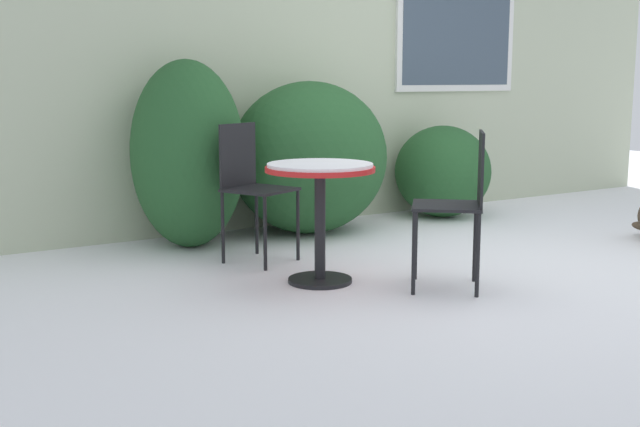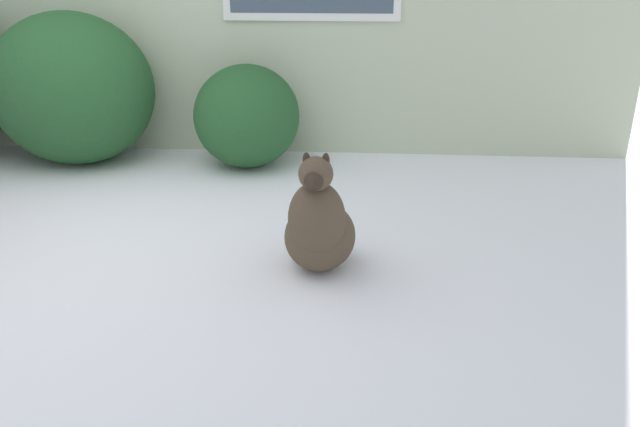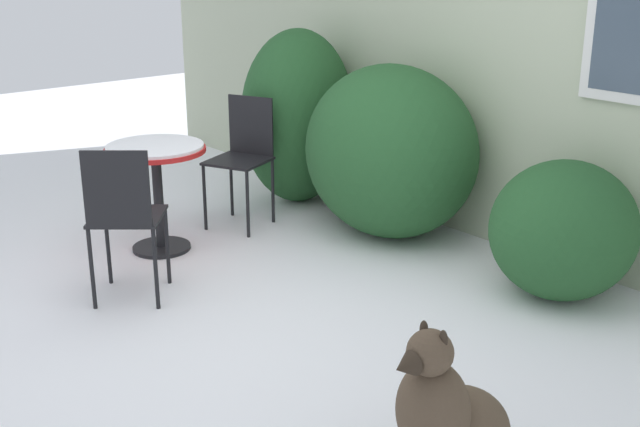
{
  "view_description": "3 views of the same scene",
  "coord_description": "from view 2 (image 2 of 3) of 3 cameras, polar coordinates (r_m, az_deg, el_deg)",
  "views": [
    {
      "loc": [
        -3.91,
        -3.71,
        1.24
      ],
      "look_at": [
        -1.36,
        0.34,
        0.43
      ],
      "focal_mm": 45.0,
      "sensor_mm": 36.0,
      "label": 1
    },
    {
      "loc": [
        1.78,
        -3.1,
        1.58
      ],
      "look_at": [
        1.55,
        -0.03,
        0.31
      ],
      "focal_mm": 35.0,
      "sensor_mm": 36.0,
      "label": 2
    },
    {
      "loc": [
        3.23,
        -2.16,
        1.99
      ],
      "look_at": [
        0.0,
        0.6,
        0.55
      ],
      "focal_mm": 45.0,
      "sensor_mm": 36.0,
      "label": 3
    }
  ],
  "objects": [
    {
      "name": "ground_plane",
      "position": [
        3.91,
        -23.29,
        -3.48
      ],
      "size": [
        16.0,
        16.0,
        0.0
      ],
      "primitive_type": "plane",
      "color": "white"
    },
    {
      "name": "shrub_middle",
      "position": [
        5.47,
        -21.69,
        10.5
      ],
      "size": [
        1.31,
        1.1,
        1.21
      ],
      "color": "#235128",
      "rests_on": "ground_plane"
    },
    {
      "name": "shrub_right",
      "position": [
        5.08,
        -6.7,
        8.82
      ],
      "size": [
        0.84,
        0.88,
        0.82
      ],
      "color": "#235128",
      "rests_on": "ground_plane"
    },
    {
      "name": "dog",
      "position": [
        3.31,
        -0.11,
        -1.28
      ],
      "size": [
        0.41,
        0.66,
        0.7
      ],
      "rotation": [
        0.0,
        0.0,
        -0.05
      ],
      "color": "#4C3D2D",
      "rests_on": "ground_plane"
    }
  ]
}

